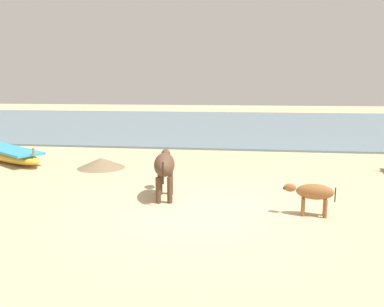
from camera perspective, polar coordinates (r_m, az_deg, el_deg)
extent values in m
plane|color=tan|center=(7.67, 0.46, -8.37)|extent=(80.00, 80.00, 0.00)
cube|color=slate|center=(24.24, 5.45, 4.60)|extent=(60.00, 20.00, 0.08)
ellipsoid|color=gold|center=(14.03, -27.00, 0.02)|extent=(4.45, 3.33, 0.43)
cube|color=#3399BF|center=(14.01, -27.06, 0.77)|extent=(3.96, 3.00, 0.07)
cube|color=olive|center=(13.69, -26.47, 0.34)|extent=(0.51, 0.70, 0.04)
cylinder|color=olive|center=(12.02, -23.13, 0.29)|extent=(0.06, 0.06, 0.20)
ellipsoid|color=#4C3323|center=(8.13, -4.25, -1.71)|extent=(0.62, 1.18, 0.49)
ellipsoid|color=#4C3323|center=(8.84, -4.04, -0.18)|extent=(0.28, 0.40, 0.26)
sphere|color=#2D2119|center=(9.01, -4.00, -0.18)|extent=(0.12, 0.12, 0.10)
cylinder|color=#4C3323|center=(8.56, -4.93, -4.45)|extent=(0.11, 0.11, 0.56)
cylinder|color=#4C3323|center=(8.55, -3.29, -4.44)|extent=(0.11, 0.11, 0.56)
cylinder|color=#4C3323|center=(7.94, -5.20, -5.65)|extent=(0.11, 0.11, 0.56)
cylinder|color=#4C3323|center=(7.93, -3.43, -5.65)|extent=(0.11, 0.11, 0.56)
cylinder|color=#2D2119|center=(7.56, -4.45, -3.02)|extent=(0.04, 0.04, 0.46)
ellipsoid|color=brown|center=(7.48, 18.31, -5.58)|extent=(0.72, 0.36, 0.30)
ellipsoid|color=brown|center=(7.45, 14.78, -5.06)|extent=(0.24, 0.17, 0.16)
sphere|color=#2D2119|center=(7.45, 13.99, -5.17)|extent=(0.07, 0.07, 0.06)
cylinder|color=brown|center=(7.48, 16.65, -7.91)|extent=(0.07, 0.07, 0.35)
cylinder|color=brown|center=(7.63, 16.62, -7.56)|extent=(0.07, 0.07, 0.35)
cylinder|color=brown|center=(7.51, 19.77, -8.02)|extent=(0.07, 0.07, 0.35)
cylinder|color=brown|center=(7.66, 19.67, -7.67)|extent=(0.07, 0.07, 0.35)
cylinder|color=#2D2119|center=(7.52, 21.10, -5.92)|extent=(0.02, 0.02, 0.28)
cone|color=#7A6647|center=(11.62, -13.75, -1.40)|extent=(2.02, 2.02, 0.31)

